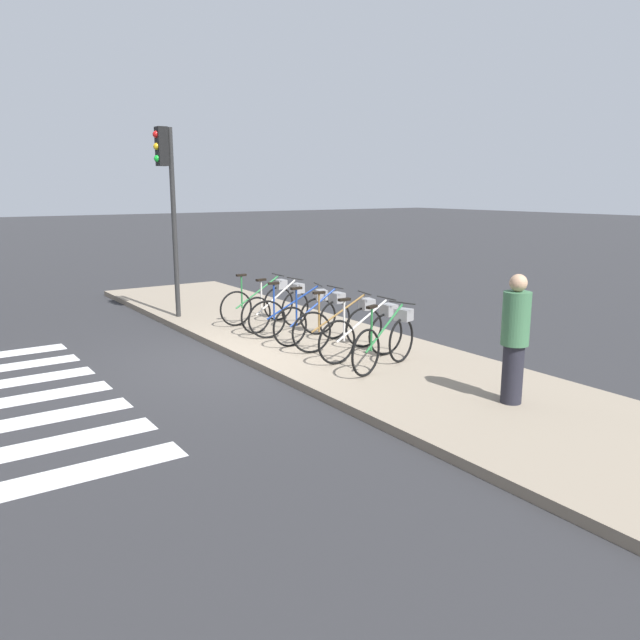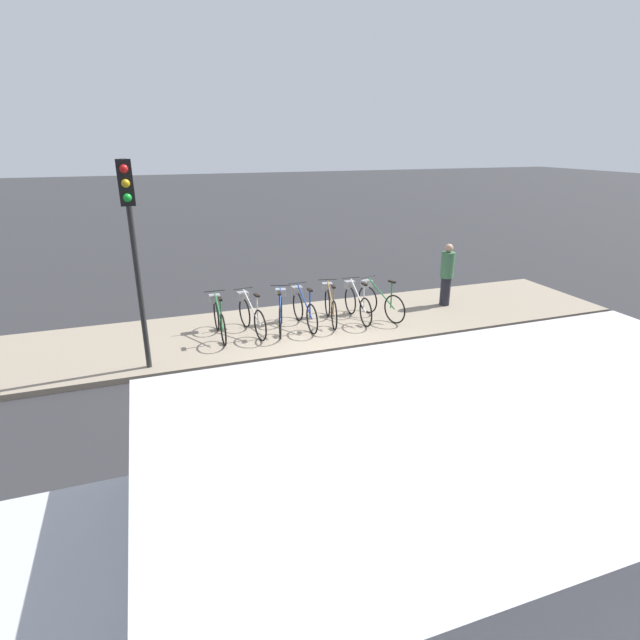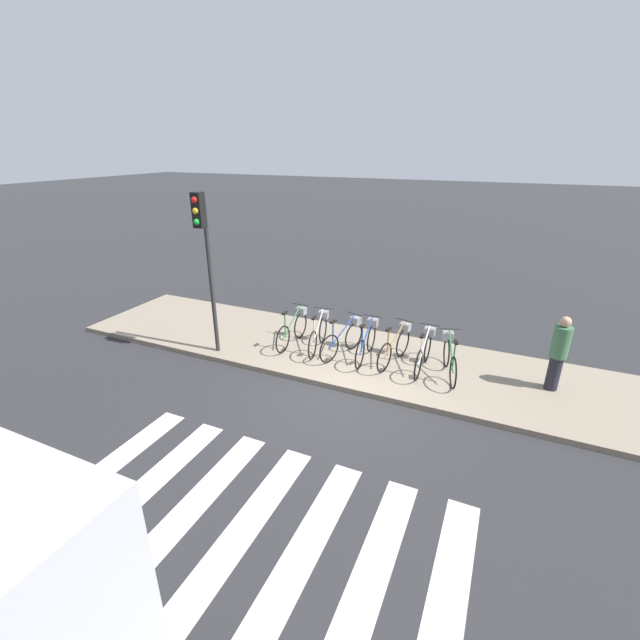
{
  "view_description": "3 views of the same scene",
  "coord_description": "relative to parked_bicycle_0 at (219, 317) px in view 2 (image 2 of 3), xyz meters",
  "views": [
    {
      "loc": [
        8.75,
        -4.44,
        2.75
      ],
      "look_at": [
        1.1,
        0.8,
        0.79
      ],
      "focal_mm": 35.0,
      "sensor_mm": 36.0,
      "label": 1
    },
    {
      "loc": [
        -3.35,
        -8.96,
        4.24
      ],
      "look_at": [
        -0.01,
        0.4,
        0.63
      ],
      "focal_mm": 28.0,
      "sensor_mm": 36.0,
      "label": 2
    },
    {
      "loc": [
        2.73,
        -7.33,
        4.87
      ],
      "look_at": [
        -1.23,
        1.46,
        0.91
      ],
      "focal_mm": 24.0,
      "sensor_mm": 36.0,
      "label": 3
    }
  ],
  "objects": [
    {
      "name": "parked_bicycle_5",
      "position": [
        3.31,
        0.03,
        0.0
      ],
      "size": [
        0.46,
        1.65,
        1.01
      ],
      "color": "black",
      "rests_on": "sidewalk"
    },
    {
      "name": "parked_bicycle_2",
      "position": [
        1.4,
        -0.04,
        0.0
      ],
      "size": [
        0.61,
        1.59,
        1.01
      ],
      "color": "black",
      "rests_on": "sidewalk"
    },
    {
      "name": "pedestrian",
      "position": [
        5.94,
        0.25,
        0.41
      ],
      "size": [
        0.34,
        0.34,
        1.62
      ],
      "color": "#23232D",
      "rests_on": "sidewalk"
    },
    {
      "name": "truck",
      "position": [
        -0.05,
        -8.39,
        1.01
      ],
      "size": [
        5.83,
        2.23,
        2.75
      ],
      "color": "black",
      "rests_on": "ground_plane"
    },
    {
      "name": "traffic_light",
      "position": [
        -1.53,
        -1.25,
        2.29
      ],
      "size": [
        0.24,
        0.4,
        3.82
      ],
      "color": "#2D2D2D",
      "rests_on": "sidewalk"
    },
    {
      "name": "road_crosswalk",
      "position": [
        1.98,
        -7.62,
        -0.56
      ],
      "size": [
        5.85,
        8.0,
        0.01
      ],
      "color": "silver",
      "rests_on": "ground_plane"
    },
    {
      "name": "sidewalk",
      "position": [
        1.98,
        0.08,
        -0.5
      ],
      "size": [
        15.56,
        3.15,
        0.12
      ],
      "color": "gray",
      "rests_on": "ground_plane"
    },
    {
      "name": "parked_bicycle_1",
      "position": [
        0.71,
        -0.0,
        0.0
      ],
      "size": [
        0.46,
        1.63,
        1.01
      ],
      "color": "black",
      "rests_on": "sidewalk"
    },
    {
      "name": "parked_bicycle_0",
      "position": [
        0.0,
        0.0,
        0.0
      ],
      "size": [
        0.46,
        1.65,
        1.01
      ],
      "color": "black",
      "rests_on": "sidewalk"
    },
    {
      "name": "parked_bicycle_3",
      "position": [
        1.96,
        0.01,
        0.0
      ],
      "size": [
        0.46,
        1.65,
        1.01
      ],
      "color": "black",
      "rests_on": "sidewalk"
    },
    {
      "name": "parked_bicycle_4",
      "position": [
        2.64,
        0.07,
        0.0
      ],
      "size": [
        0.5,
        1.62,
        1.01
      ],
      "color": "black",
      "rests_on": "sidewalk"
    },
    {
      "name": "parked_bicycle_6",
      "position": [
        3.87,
        -0.02,
        0.0
      ],
      "size": [
        0.62,
        1.59,
        1.01
      ],
      "color": "black",
      "rests_on": "sidewalk"
    },
    {
      "name": "ground_plane",
      "position": [
        1.98,
        -1.5,
        -0.56
      ],
      "size": [
        120.0,
        120.0,
        0.0
      ],
      "primitive_type": "plane",
      "color": "#2D2D30"
    }
  ]
}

